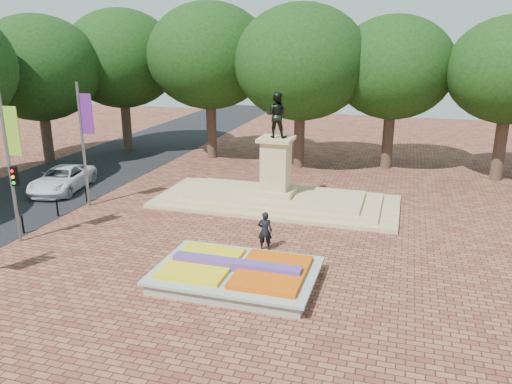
{
  "coord_description": "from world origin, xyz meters",
  "views": [
    {
      "loc": [
        6.89,
        -18.84,
        9.23
      ],
      "look_at": [
        0.32,
        2.98,
        2.2
      ],
      "focal_mm": 35.0,
      "sensor_mm": 36.0,
      "label": 1
    }
  ],
  "objects_px": {
    "flower_bed": "(237,273)",
    "van": "(62,179)",
    "monument": "(276,189)",
    "pedestrian": "(265,231)"
  },
  "relations": [
    {
      "from": "monument",
      "to": "flower_bed",
      "type": "bearing_deg",
      "value": -84.13
    },
    {
      "from": "van",
      "to": "pedestrian",
      "type": "distance_m",
      "value": 15.63
    },
    {
      "from": "flower_bed",
      "to": "monument",
      "type": "relative_size",
      "value": 0.45
    },
    {
      "from": "monument",
      "to": "pedestrian",
      "type": "distance_m",
      "value": 6.73
    },
    {
      "from": "flower_bed",
      "to": "van",
      "type": "distance_m",
      "value": 16.89
    },
    {
      "from": "pedestrian",
      "to": "monument",
      "type": "bearing_deg",
      "value": -87.31
    },
    {
      "from": "van",
      "to": "pedestrian",
      "type": "bearing_deg",
      "value": -29.87
    },
    {
      "from": "flower_bed",
      "to": "pedestrian",
      "type": "xyz_separation_m",
      "value": [
        0.2,
        3.39,
        0.53
      ]
    },
    {
      "from": "flower_bed",
      "to": "monument",
      "type": "height_order",
      "value": "monument"
    },
    {
      "from": "flower_bed",
      "to": "van",
      "type": "relative_size",
      "value": 1.16
    }
  ]
}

